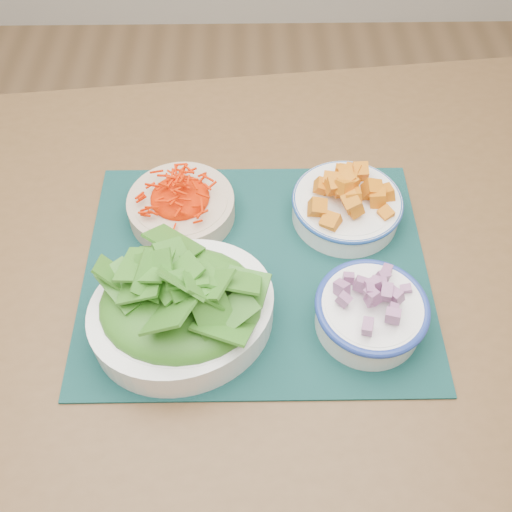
{
  "coord_description": "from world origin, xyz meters",
  "views": [
    {
      "loc": [
        0.22,
        -0.43,
        1.46
      ],
      "look_at": [
        0.23,
        0.07,
        0.78
      ],
      "focal_mm": 40.0,
      "sensor_mm": 36.0,
      "label": 1
    }
  ],
  "objects_px": {
    "onion_bowl": "(371,310)",
    "squash_bowl": "(348,200)",
    "placemat": "(256,269)",
    "lettuce_bowl": "(181,305)",
    "carrot_bowl": "(181,202)",
    "table": "(227,284)"
  },
  "relations": [
    {
      "from": "onion_bowl",
      "to": "squash_bowl",
      "type": "bearing_deg",
      "value": 92.89
    },
    {
      "from": "placemat",
      "to": "onion_bowl",
      "type": "bearing_deg",
      "value": -32.59
    },
    {
      "from": "lettuce_bowl",
      "to": "onion_bowl",
      "type": "xyz_separation_m",
      "value": [
        0.26,
        -0.0,
        -0.01
      ]
    },
    {
      "from": "placemat",
      "to": "lettuce_bowl",
      "type": "relative_size",
      "value": 1.64
    },
    {
      "from": "placemat",
      "to": "lettuce_bowl",
      "type": "distance_m",
      "value": 0.15
    },
    {
      "from": "placemat",
      "to": "squash_bowl",
      "type": "distance_m",
      "value": 0.18
    },
    {
      "from": "placemat",
      "to": "carrot_bowl",
      "type": "relative_size",
      "value": 2.44
    },
    {
      "from": "squash_bowl",
      "to": "onion_bowl",
      "type": "distance_m",
      "value": 0.2
    },
    {
      "from": "placemat",
      "to": "onion_bowl",
      "type": "distance_m",
      "value": 0.19
    },
    {
      "from": "placemat",
      "to": "lettuce_bowl",
      "type": "bearing_deg",
      "value": -136.37
    },
    {
      "from": "carrot_bowl",
      "to": "onion_bowl",
      "type": "relative_size",
      "value": 1.13
    },
    {
      "from": "lettuce_bowl",
      "to": "squash_bowl",
      "type": "bearing_deg",
      "value": 17.08
    },
    {
      "from": "carrot_bowl",
      "to": "lettuce_bowl",
      "type": "relative_size",
      "value": 0.67
    },
    {
      "from": "placemat",
      "to": "onion_bowl",
      "type": "height_order",
      "value": "onion_bowl"
    },
    {
      "from": "table",
      "to": "lettuce_bowl",
      "type": "xyz_separation_m",
      "value": [
        -0.05,
        -0.13,
        0.14
      ]
    },
    {
      "from": "squash_bowl",
      "to": "placemat",
      "type": "bearing_deg",
      "value": -145.47
    },
    {
      "from": "placemat",
      "to": "squash_bowl",
      "type": "height_order",
      "value": "squash_bowl"
    },
    {
      "from": "lettuce_bowl",
      "to": "onion_bowl",
      "type": "distance_m",
      "value": 0.26
    },
    {
      "from": "placemat",
      "to": "squash_bowl",
      "type": "relative_size",
      "value": 2.52
    },
    {
      "from": "table",
      "to": "placemat",
      "type": "relative_size",
      "value": 2.73
    },
    {
      "from": "table",
      "to": "lettuce_bowl",
      "type": "relative_size",
      "value": 4.48
    },
    {
      "from": "squash_bowl",
      "to": "onion_bowl",
      "type": "xyz_separation_m",
      "value": [
        0.01,
        -0.2,
        -0.0
      ]
    }
  ]
}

